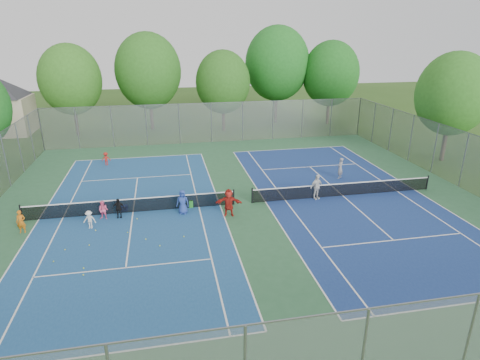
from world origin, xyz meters
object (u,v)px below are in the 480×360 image
at_px(net_right, 343,190).
at_px(net_left, 132,206).
at_px(ball_crate, 124,208).
at_px(instructor, 340,168).
at_px(ball_hopper, 191,204).

bearing_deg(net_right, net_left, 180.00).
distance_m(net_right, ball_crate, 14.56).
bearing_deg(instructor, ball_hopper, -25.23).
bearing_deg(net_left, ball_crate, 143.46).
distance_m(net_left, ball_hopper, 3.64).
xyz_separation_m(ball_crate, ball_hopper, (4.18, -0.33, 0.07)).
height_order(ball_crate, ball_hopper, ball_hopper).
bearing_deg(instructor, net_right, 28.56).
xyz_separation_m(net_left, ball_hopper, (3.63, 0.08, -0.22)).
distance_m(net_right, ball_hopper, 10.37).
height_order(net_right, ball_crate, net_right).
bearing_deg(ball_crate, net_right, -1.61).
relative_size(ball_crate, instructor, 0.23).
bearing_deg(ball_hopper, net_right, -0.44).
height_order(net_left, instructor, instructor).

